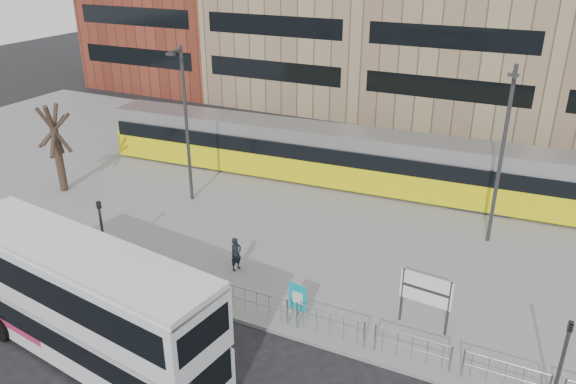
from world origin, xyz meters
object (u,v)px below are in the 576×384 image
at_px(traffic_light_west, 101,225).
at_px(lamp_post_west, 186,120).
at_px(traffic_light_east, 564,353).
at_px(station_sign, 426,292).
at_px(tram, 326,154).
at_px(bare_tree, 49,100).
at_px(pedestrian, 236,254).
at_px(lamp_post_east, 502,151).
at_px(double_decker_bus, 84,299).
at_px(ad_panel, 298,298).

height_order(traffic_light_west, lamp_post_west, lamp_post_west).
bearing_deg(traffic_light_east, station_sign, 151.81).
bearing_deg(lamp_post_west, traffic_light_east, -22.46).
xyz_separation_m(tram, bare_tree, (-13.08, -7.89, 3.65)).
xyz_separation_m(pedestrian, lamp_post_east, (9.58, 7.47, 3.83)).
xyz_separation_m(double_decker_bus, tram, (1.50, 17.88, -0.54)).
bearing_deg(pedestrian, ad_panel, -97.70).
bearing_deg(station_sign, pedestrian, -177.60).
bearing_deg(bare_tree, tram, 31.11).
height_order(double_decker_bus, traffic_light_east, double_decker_bus).
relative_size(ad_panel, lamp_post_west, 0.17).
relative_size(tram, traffic_light_east, 9.07).
relative_size(station_sign, lamp_post_west, 0.26).
height_order(lamp_post_west, lamp_post_east, lamp_post_east).
distance_m(lamp_post_east, bare_tree, 23.39).
bearing_deg(lamp_post_east, station_sign, -99.19).
bearing_deg(lamp_post_east, lamp_post_west, -172.03).
xyz_separation_m(station_sign, traffic_light_east, (4.55, -2.04, 0.43)).
bearing_deg(station_sign, lamp_post_east, 86.51).
height_order(lamp_post_east, bare_tree, lamp_post_east).
bearing_deg(tram, lamp_post_east, -23.28).
xyz_separation_m(tram, station_sign, (8.61, -11.50, -0.11)).
xyz_separation_m(station_sign, bare_tree, (-21.69, 3.61, 3.76)).
bearing_deg(bare_tree, lamp_post_west, 16.28).
relative_size(station_sign, traffic_light_east, 0.72).
distance_m(station_sign, traffic_light_west, 13.82).
relative_size(station_sign, lamp_post_east, 0.26).
relative_size(traffic_light_west, bare_tree, 0.41).
distance_m(pedestrian, traffic_light_west, 5.95).
xyz_separation_m(pedestrian, lamp_post_west, (-6.03, 5.28, 3.82)).
bearing_deg(ad_panel, tram, 116.44).
relative_size(ad_panel, traffic_light_east, 0.46).
bearing_deg(lamp_post_east, tram, 160.25).
distance_m(tram, lamp_post_west, 8.61).
xyz_separation_m(traffic_light_west, lamp_post_west, (-0.61, 7.43, 2.62)).
xyz_separation_m(tram, ad_panel, (4.15, -12.92, -0.82)).
height_order(station_sign, ad_panel, station_sign).
bearing_deg(pedestrian, bare_tree, 95.47).
xyz_separation_m(pedestrian, bare_tree, (-13.40, 3.13, 4.53)).
height_order(station_sign, pedestrian, station_sign).
bearing_deg(lamp_post_east, double_decker_bus, -128.49).
bearing_deg(pedestrian, traffic_light_east, -82.45).
height_order(traffic_light_east, lamp_post_west, lamp_post_west).
bearing_deg(station_sign, ad_panel, -156.71).
relative_size(pedestrian, traffic_light_west, 0.50).
relative_size(pedestrian, traffic_light_east, 0.50).
relative_size(double_decker_bus, lamp_post_east, 1.31).
height_order(double_decker_bus, lamp_post_east, lamp_post_east).
distance_m(station_sign, bare_tree, 22.31).
height_order(ad_panel, traffic_light_east, traffic_light_east).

